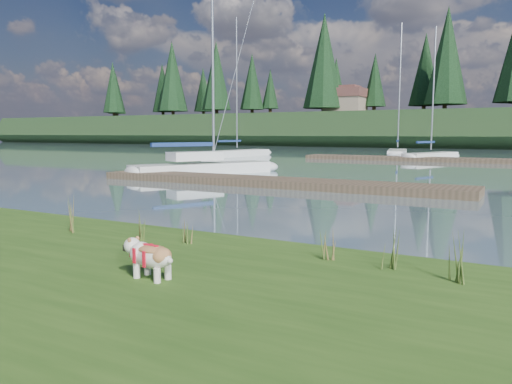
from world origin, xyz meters
The scene contains 21 objects.
ground centered at (0.00, 30.00, 0.00)m, with size 200.00×200.00×0.00m, color slate.
ridge centered at (0.00, 73.00, 2.50)m, with size 200.00×20.00×5.00m, color #1C3118.
bulldog centered at (1.37, -4.24, 0.65)m, with size 0.80×0.38×0.47m.
sailboat_main centered at (-9.24, 12.78, 0.42)m, with size 5.16×8.40×12.28m.
dock_near centered at (-4.00, 9.00, 0.15)m, with size 16.00×2.00×0.30m, color #4C3D2C.
dock_far centered at (2.00, 30.00, 0.15)m, with size 26.00×2.20×0.30m, color #4C3D2C.
sailboat_bg_0 centered at (-17.79, 30.16, 0.32)m, with size 2.91×8.64×12.25m.
sailboat_bg_1 centered at (-5.66, 37.88, 0.33)m, with size 3.25×8.13×11.90m.
sailboat_bg_2 centered at (-1.51, 32.75, 0.33)m, with size 3.70×6.82×10.35m.
weed_0 centered at (-0.23, -2.67, 0.57)m, with size 0.17×0.14×0.53m.
weed_1 centered at (0.59, -2.39, 0.52)m, with size 0.17×0.14×0.40m.
weed_2 centered at (3.84, -2.37, 0.62)m, with size 0.17×0.14×0.64m.
weed_3 centered at (-1.82, -2.72, 0.62)m, with size 0.17×0.14×0.66m.
weed_4 centered at (2.95, -2.34, 0.57)m, with size 0.17×0.14×0.53m.
weed_5 centered at (4.69, -2.58, 0.63)m, with size 0.17×0.14×0.67m.
mud_lip centered at (0.00, -1.60, 0.07)m, with size 60.00×0.50×0.14m, color #33281C.
conifer_0 centered at (-55.00, 67.00, 12.64)m, with size 5.72×5.72×14.15m.
conifer_1 centered at (-40.00, 71.00, 11.28)m, with size 4.40×4.40×11.30m.
conifer_2 centered at (-25.00, 68.00, 13.54)m, with size 6.60×6.60×16.05m.
conifer_3 centered at (-10.00, 72.00, 11.74)m, with size 4.84×4.84×12.25m.
house_0 centered at (-22.00, 70.00, 7.31)m, with size 6.30×5.30×4.65m.
Camera 1 is at (5.44, -8.85, 2.15)m, focal length 35.00 mm.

